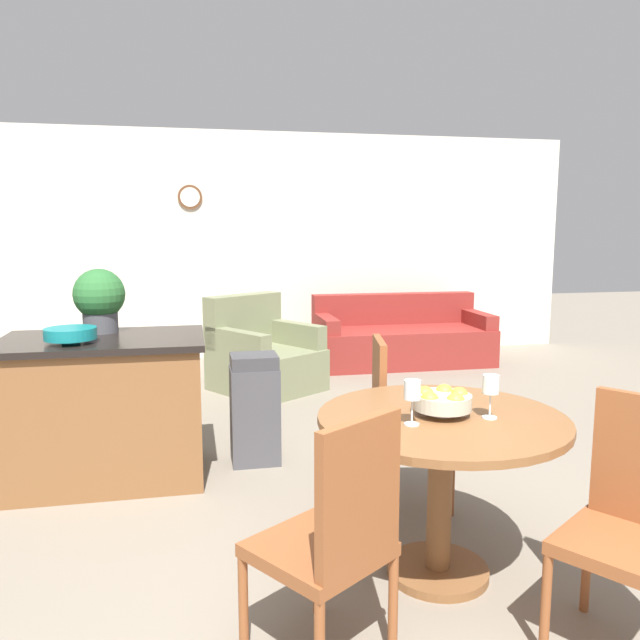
# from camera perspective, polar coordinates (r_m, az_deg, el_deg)

# --- Properties ---
(wall_back) EXTENTS (8.00, 0.09, 2.70)m
(wall_back) POSITION_cam_1_polar(r_m,az_deg,el_deg) (7.64, -5.97, 6.77)
(wall_back) COLOR silver
(wall_back) RESTS_ON ground_plane
(dining_table) EXTENTS (1.10, 1.10, 0.75)m
(dining_table) POSITION_cam_1_polar(r_m,az_deg,el_deg) (2.87, 10.99, -11.80)
(dining_table) COLOR brown
(dining_table) RESTS_ON ground_plane
(dining_chair_near_left) EXTENTS (0.58, 0.58, 0.95)m
(dining_chair_near_left) POSITION_cam_1_polar(r_m,az_deg,el_deg) (2.28, 1.34, -18.95)
(dining_chair_near_left) COLOR brown
(dining_chair_near_left) RESTS_ON ground_plane
(dining_chair_near_right) EXTENTS (0.58, 0.58, 0.95)m
(dining_chair_near_right) POSITION_cam_1_polar(r_m,az_deg,el_deg) (2.66, 26.70, -15.76)
(dining_chair_near_right) COLOR brown
(dining_chair_near_right) RESTS_ON ground_plane
(dining_chair_far_side) EXTENTS (0.49, 0.49, 0.95)m
(dining_chair_far_side) POSITION_cam_1_polar(r_m,az_deg,el_deg) (3.60, 7.16, -8.58)
(dining_chair_far_side) COLOR brown
(dining_chair_far_side) RESTS_ON ground_plane
(fruit_bowl) EXTENTS (0.25, 0.25, 0.12)m
(fruit_bowl) POSITION_cam_1_polar(r_m,az_deg,el_deg) (2.80, 11.14, -7.23)
(fruit_bowl) COLOR #B7B29E
(fruit_bowl) RESTS_ON dining_table
(wine_glass_left) EXTENTS (0.07, 0.07, 0.19)m
(wine_glass_left) POSITION_cam_1_polar(r_m,az_deg,el_deg) (2.63, 8.44, -6.53)
(wine_glass_left) COLOR silver
(wine_glass_left) RESTS_ON dining_table
(wine_glass_right) EXTENTS (0.07, 0.07, 0.19)m
(wine_glass_right) POSITION_cam_1_polar(r_m,az_deg,el_deg) (2.78, 15.35, -5.88)
(wine_glass_right) COLOR silver
(wine_glass_right) RESTS_ON dining_table
(kitchen_island) EXTENTS (1.22, 0.80, 0.90)m
(kitchen_island) POSITION_cam_1_polar(r_m,az_deg,el_deg) (4.14, -19.01, -7.64)
(kitchen_island) COLOR brown
(kitchen_island) RESTS_ON ground_plane
(teal_bowl) EXTENTS (0.29, 0.29, 0.09)m
(teal_bowl) POSITION_cam_1_polar(r_m,az_deg,el_deg) (3.90, -21.85, -1.18)
(teal_bowl) COLOR #147A7F
(teal_bowl) RESTS_ON kitchen_island
(potted_plant) EXTENTS (0.32, 0.32, 0.41)m
(potted_plant) POSITION_cam_1_polar(r_m,az_deg,el_deg) (4.23, -19.52, 1.89)
(potted_plant) COLOR #4C4C51
(potted_plant) RESTS_ON kitchen_island
(trash_bin) EXTENTS (0.32, 0.27, 0.74)m
(trash_bin) POSITION_cam_1_polar(r_m,az_deg,el_deg) (4.23, -5.99, -8.10)
(trash_bin) COLOR #47474C
(trash_bin) RESTS_ON ground_plane
(couch) EXTENTS (1.99, 0.93, 0.78)m
(couch) POSITION_cam_1_polar(r_m,az_deg,el_deg) (7.34, 7.44, -1.77)
(couch) COLOR maroon
(couch) RESTS_ON ground_plane
(armchair) EXTENTS (1.19, 1.21, 0.91)m
(armchair) POSITION_cam_1_polar(r_m,az_deg,el_deg) (6.11, -5.24, -3.52)
(armchair) COLOR #7A7F5B
(armchair) RESTS_ON ground_plane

